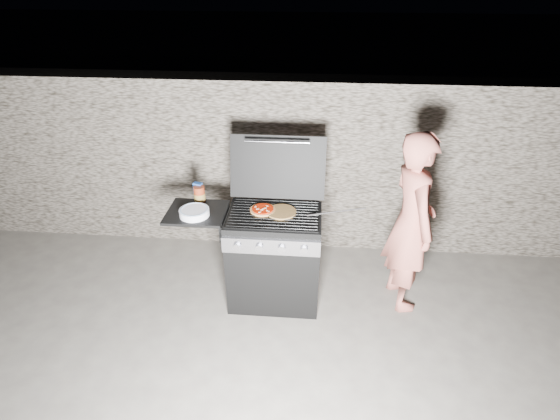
# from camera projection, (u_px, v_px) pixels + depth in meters

# --- Properties ---
(ground) EXTENTS (50.00, 50.00, 0.00)m
(ground) POSITION_uv_depth(u_px,v_px,m) (275.00, 296.00, 4.14)
(ground) COLOR #4F4B44
(stone_wall) EXTENTS (8.00, 0.35, 1.80)m
(stone_wall) POSITION_uv_depth(u_px,v_px,m) (284.00, 164.00, 4.59)
(stone_wall) COLOR slate
(stone_wall) RESTS_ON ground
(gas_grill) EXTENTS (1.34, 0.79, 0.91)m
(gas_grill) POSITION_uv_depth(u_px,v_px,m) (247.00, 256.00, 3.93)
(gas_grill) COLOR black
(gas_grill) RESTS_ON ground
(pizza_topped) EXTENTS (0.24, 0.24, 0.02)m
(pizza_topped) POSITION_uv_depth(u_px,v_px,m) (263.00, 209.00, 3.72)
(pizza_topped) COLOR #BC8F3E
(pizza_topped) RESTS_ON gas_grill
(pizza_plain) EXTENTS (0.31, 0.31, 0.01)m
(pizza_plain) POSITION_uv_depth(u_px,v_px,m) (281.00, 212.00, 3.70)
(pizza_plain) COLOR #B28548
(pizza_plain) RESTS_ON gas_grill
(sauce_jar) EXTENTS (0.10, 0.10, 0.15)m
(sauce_jar) POSITION_uv_depth(u_px,v_px,m) (199.00, 194.00, 3.84)
(sauce_jar) COLOR maroon
(sauce_jar) RESTS_ON gas_grill
(blue_carton) EXTENTS (0.09, 0.06, 0.16)m
(blue_carton) POSITION_uv_depth(u_px,v_px,m) (198.00, 191.00, 3.88)
(blue_carton) COLOR navy
(blue_carton) RESTS_ON gas_grill
(plate_stack) EXTENTS (0.33, 0.33, 0.06)m
(plate_stack) POSITION_uv_depth(u_px,v_px,m) (194.00, 212.00, 3.66)
(plate_stack) COLOR white
(plate_stack) RESTS_ON gas_grill
(person) EXTENTS (0.51, 0.67, 1.65)m
(person) POSITION_uv_depth(u_px,v_px,m) (411.00, 223.00, 3.72)
(person) COLOR #B45F51
(person) RESTS_ON ground
(tongs) EXTENTS (0.49, 0.03, 0.10)m
(tongs) POSITION_uv_depth(u_px,v_px,m) (336.00, 211.00, 3.62)
(tongs) COLOR black
(tongs) RESTS_ON gas_grill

